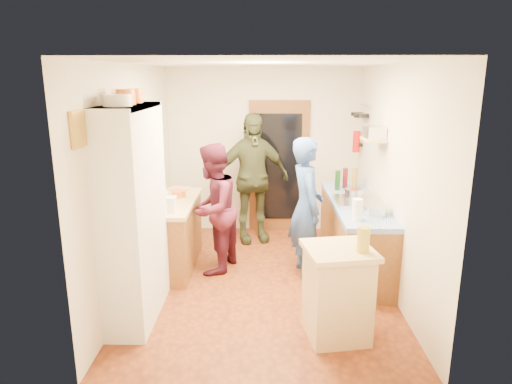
{
  "coord_description": "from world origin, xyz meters",
  "views": [
    {
      "loc": [
        0.02,
        -5.19,
        2.47
      ],
      "look_at": [
        -0.08,
        0.15,
        1.1
      ],
      "focal_mm": 32.0,
      "sensor_mm": 36.0,
      "label": 1
    }
  ],
  "objects_px": {
    "right_counter_base": "(354,236)",
    "island_base": "(337,295)",
    "person_left": "(216,208)",
    "person_back": "(253,178)",
    "person_hob": "(309,208)",
    "hutch_body": "(134,215)"
  },
  "relations": [
    {
      "from": "right_counter_base",
      "to": "person_hob",
      "type": "distance_m",
      "value": 0.81
    },
    {
      "from": "hutch_body",
      "to": "person_back",
      "type": "height_order",
      "value": "hutch_body"
    },
    {
      "from": "hutch_body",
      "to": "person_left",
      "type": "height_order",
      "value": "hutch_body"
    },
    {
      "from": "right_counter_base",
      "to": "person_left",
      "type": "bearing_deg",
      "value": -175.6
    },
    {
      "from": "hutch_body",
      "to": "person_left",
      "type": "distance_m",
      "value": 1.39
    },
    {
      "from": "person_left",
      "to": "person_hob",
      "type": "bearing_deg",
      "value": 102.15
    },
    {
      "from": "island_base",
      "to": "person_back",
      "type": "distance_m",
      "value": 2.86
    },
    {
      "from": "island_base",
      "to": "person_back",
      "type": "bearing_deg",
      "value": 108.2
    },
    {
      "from": "person_back",
      "to": "island_base",
      "type": "bearing_deg",
      "value": -87.83
    },
    {
      "from": "hutch_body",
      "to": "person_hob",
      "type": "relative_size",
      "value": 1.25
    },
    {
      "from": "person_left",
      "to": "person_back",
      "type": "xyz_separation_m",
      "value": [
        0.43,
        1.11,
        0.14
      ]
    },
    {
      "from": "person_hob",
      "to": "person_left",
      "type": "bearing_deg",
      "value": 75.42
    },
    {
      "from": "right_counter_base",
      "to": "island_base",
      "type": "height_order",
      "value": "island_base"
    },
    {
      "from": "right_counter_base",
      "to": "hutch_body",
      "type": "bearing_deg",
      "value": -152.53
    },
    {
      "from": "person_hob",
      "to": "person_back",
      "type": "xyz_separation_m",
      "value": [
        -0.74,
        1.22,
        0.1
      ]
    },
    {
      "from": "hutch_body",
      "to": "right_counter_base",
      "type": "bearing_deg",
      "value": 27.47
    },
    {
      "from": "person_back",
      "to": "person_hob",
      "type": "bearing_deg",
      "value": -74.91
    },
    {
      "from": "island_base",
      "to": "right_counter_base",
      "type": "bearing_deg",
      "value": 74.16
    },
    {
      "from": "person_hob",
      "to": "person_left",
      "type": "xyz_separation_m",
      "value": [
        -1.17,
        0.11,
        -0.04
      ]
    },
    {
      "from": "person_hob",
      "to": "person_left",
      "type": "relative_size",
      "value": 1.05
    },
    {
      "from": "hutch_body",
      "to": "person_left",
      "type": "xyz_separation_m",
      "value": [
        0.71,
        1.16,
        -0.27
      ]
    },
    {
      "from": "right_counter_base",
      "to": "person_hob",
      "type": "relative_size",
      "value": 1.25
    }
  ]
}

